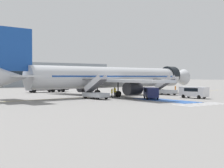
% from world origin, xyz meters
% --- Properties ---
extents(ground_plane, '(600.00, 600.00, 0.00)m').
position_xyz_m(ground_plane, '(0.00, 0.00, 0.00)').
color(ground_plane, gray).
extents(apron_leadline_yellow, '(79.66, 10.29, 0.01)m').
position_xyz_m(apron_leadline_yellow, '(1.56, -0.02, 0.00)').
color(apron_leadline_yellow, gold).
rests_on(apron_leadline_yellow, ground_plane).
extents(apron_stand_patch_blue, '(4.20, 12.03, 0.01)m').
position_xyz_m(apron_stand_patch_blue, '(1.56, -14.59, 0.00)').
color(apron_stand_patch_blue, '#2856A8').
rests_on(apron_stand_patch_blue, ground_plane).
extents(apron_walkway_bar_0, '(0.44, 3.60, 0.01)m').
position_xyz_m(apron_walkway_bar_0, '(-2.64, -22.12, 0.00)').
color(apron_walkway_bar_0, silver).
rests_on(apron_walkway_bar_0, ground_plane).
extents(apron_walkway_bar_1, '(0.44, 3.60, 0.01)m').
position_xyz_m(apron_walkway_bar_1, '(-1.44, -22.12, 0.00)').
color(apron_walkway_bar_1, silver).
rests_on(apron_walkway_bar_1, ground_plane).
extents(apron_walkway_bar_2, '(0.44, 3.60, 0.01)m').
position_xyz_m(apron_walkway_bar_2, '(-0.24, -22.12, 0.00)').
color(apron_walkway_bar_2, silver).
rests_on(apron_walkway_bar_2, ground_plane).
extents(apron_walkway_bar_3, '(0.44, 3.60, 0.01)m').
position_xyz_m(apron_walkway_bar_3, '(0.96, -22.12, 0.00)').
color(apron_walkway_bar_3, silver).
rests_on(apron_walkway_bar_3, ground_plane).
extents(apron_walkway_bar_4, '(0.44, 3.60, 0.01)m').
position_xyz_m(apron_walkway_bar_4, '(2.16, -22.12, 0.00)').
color(apron_walkway_bar_4, silver).
rests_on(apron_walkway_bar_4, ground_plane).
extents(apron_walkway_bar_5, '(0.44, 3.60, 0.01)m').
position_xyz_m(apron_walkway_bar_5, '(3.36, -22.12, 0.00)').
color(apron_walkway_bar_5, silver).
rests_on(apron_walkway_bar_5, ground_plane).
extents(apron_walkway_bar_6, '(0.44, 3.60, 0.01)m').
position_xyz_m(apron_walkway_bar_6, '(4.56, -22.12, 0.00)').
color(apron_walkway_bar_6, silver).
rests_on(apron_walkway_bar_6, ground_plane).
extents(airliner, '(46.78, 32.92, 11.29)m').
position_xyz_m(airliner, '(0.94, -0.10, 3.59)').
color(airliner, silver).
rests_on(airliner, ground_plane).
extents(boarding_stairs_forward, '(2.79, 5.43, 4.09)m').
position_xyz_m(boarding_stairs_forward, '(12.03, -3.28, 1.00)').
color(boarding_stairs_forward, '#ADB2BA').
rests_on(boarding_stairs_forward, ground_plane).
extents(boarding_stairs_aft, '(2.79, 5.43, 4.15)m').
position_xyz_m(boarding_stairs_aft, '(-5.96, -5.56, 1.01)').
color(boarding_stairs_aft, '#ADB2BA').
rests_on(boarding_stairs_aft, ground_plane).
extents(fuel_tanker, '(10.27, 2.88, 3.54)m').
position_xyz_m(fuel_tanker, '(-3.81, 20.51, 1.79)').
color(fuel_tanker, '#38383D').
rests_on(fuel_tanker, ground_plane).
extents(service_van_0, '(4.12, 5.16, 1.91)m').
position_xyz_m(service_van_0, '(1.79, -10.73, 1.16)').
color(service_van_0, '#1E234C').
rests_on(service_van_0, ground_plane).
extents(service_van_1, '(2.92, 5.14, 1.98)m').
position_xyz_m(service_van_1, '(9.13, -13.56, 1.19)').
color(service_van_1, silver).
rests_on(service_van_1, ground_plane).
extents(ground_crew_0, '(0.44, 0.48, 1.87)m').
position_xyz_m(ground_crew_0, '(15.95, -2.38, 1.09)').
color(ground_crew_0, '#2D2D33').
rests_on(ground_crew_0, ground_plane).
extents(ground_crew_1, '(0.46, 0.47, 1.62)m').
position_xyz_m(ground_crew_1, '(-1.91, -4.51, 0.93)').
color(ground_crew_1, '#191E38').
rests_on(ground_crew_1, ground_plane).
extents(ground_crew_2, '(0.48, 0.45, 1.85)m').
position_xyz_m(ground_crew_2, '(-0.74, -3.70, 1.08)').
color(ground_crew_2, black).
rests_on(ground_crew_2, ground_plane).
extents(traffic_cone_0, '(0.49, 0.49, 0.55)m').
position_xyz_m(traffic_cone_0, '(12.54, -10.27, 0.27)').
color(traffic_cone_0, orange).
rests_on(traffic_cone_0, ground_plane).
extents(traffic_cone_1, '(0.42, 0.42, 0.47)m').
position_xyz_m(traffic_cone_1, '(17.82, -7.63, 0.23)').
color(traffic_cone_1, orange).
rests_on(traffic_cone_1, ground_plane).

